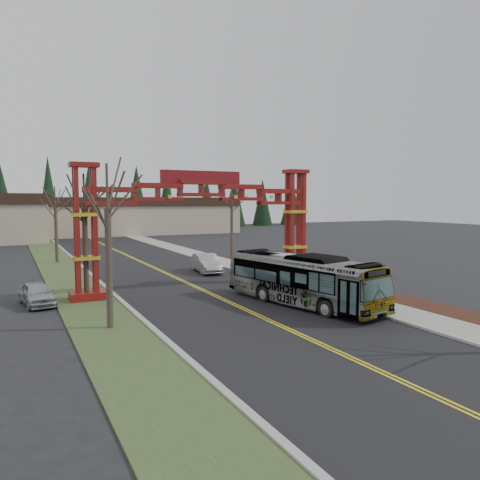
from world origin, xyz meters
TOP-DOWN VIEW (x-y plane):
  - ground at (0.00, 0.00)m, footprint 200.00×200.00m
  - road at (0.00, 25.00)m, footprint 12.00×110.00m
  - lane_line_left at (-0.12, 25.00)m, footprint 0.12×100.00m
  - lane_line_right at (0.12, 25.00)m, footprint 0.12×100.00m
  - curb_right at (6.15, 25.00)m, footprint 0.30×110.00m
  - sidewalk_right at (7.60, 25.00)m, footprint 2.60×110.00m
  - landscape_strip at (10.20, 10.00)m, footprint 2.60×50.00m
  - grass_median at (-8.00, 25.00)m, footprint 4.00×110.00m
  - curb_left at (-6.15, 25.00)m, footprint 0.30×110.00m
  - gateway_arch at (0.00, 18.00)m, footprint 18.20×1.60m
  - retail_building_east at (10.00, 79.95)m, footprint 38.00×20.30m
  - conifer_treeline at (0.25, 92.00)m, footprint 116.10×5.60m
  - transit_bus at (3.73, 10.66)m, footprint 4.99×11.74m
  - silver_sedan at (3.44, 25.51)m, footprint 2.30×5.22m
  - parked_car_near_a at (-11.00, 18.00)m, footprint 2.30×4.42m
  - bare_tree_median_near at (-8.00, 10.52)m, footprint 3.37×3.37m
  - bare_tree_median_mid at (-8.00, 18.29)m, footprint 3.38×3.38m
  - bare_tree_median_far at (-8.00, 38.43)m, footprint 3.28×3.28m
  - bare_tree_right_far at (10.00, 33.95)m, footprint 3.21×3.21m
  - street_sign at (9.10, 13.66)m, footprint 0.51×0.26m
  - barrel_south at (9.82, 17.71)m, footprint 0.52×0.52m
  - barrel_mid at (8.73, 20.62)m, footprint 0.56×0.56m
  - barrel_north at (8.99, 20.57)m, footprint 0.54×0.54m

SIDE VIEW (x-z plane):
  - ground at x=0.00m, z-range 0.00..0.00m
  - road at x=0.00m, z-range 0.00..0.02m
  - lane_line_left at x=-0.12m, z-range 0.02..0.03m
  - lane_line_right at x=0.12m, z-range 0.02..0.03m
  - grass_median at x=-8.00m, z-range 0.00..0.08m
  - landscape_strip at x=10.20m, z-range 0.00..0.12m
  - curb_right at x=6.15m, z-range 0.00..0.15m
  - curb_left at x=-6.15m, z-range 0.00..0.15m
  - sidewalk_right at x=7.60m, z-range 0.01..0.15m
  - barrel_south at x=9.82m, z-range 0.00..0.95m
  - barrel_north at x=8.99m, z-range 0.00..1.00m
  - barrel_mid at x=8.73m, z-range 0.00..1.03m
  - parked_car_near_a at x=-11.00m, z-range 0.00..1.44m
  - silver_sedan at x=3.44m, z-range 0.00..1.67m
  - transit_bus at x=3.73m, z-range 0.00..3.18m
  - street_sign at x=9.10m, z-range 0.52..2.91m
  - retail_building_east at x=10.00m, z-range 0.01..7.01m
  - bare_tree_median_far at x=-8.00m, z-range 1.76..9.69m
  - bare_tree_median_mid at x=-8.00m, z-range 1.84..10.06m
  - gateway_arch at x=0.00m, z-range 1.53..10.43m
  - bare_tree_median_near at x=-8.00m, z-range 1.90..10.23m
  - bare_tree_right_far at x=10.00m, z-range 2.03..10.41m
  - conifer_treeline at x=0.25m, z-range -0.01..12.99m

